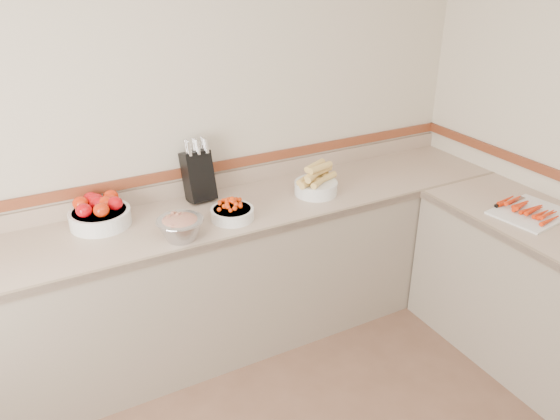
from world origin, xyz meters
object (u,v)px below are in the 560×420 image
knife_block (198,175)px  cherry_tomato_bowl (232,212)px  corn_bowl (316,183)px  cutting_board (530,211)px  tomato_bowl (99,212)px  rhubarb_bowl (180,227)px

knife_block → cherry_tomato_bowl: bearing=-79.0°
corn_bowl → cutting_board: corn_bowl is taller
tomato_bowl → rhubarb_bowl: size_ratio=1.34×
tomato_bowl → cutting_board: bearing=-24.9°
knife_block → cutting_board: knife_block is taller
tomato_bowl → cherry_tomato_bowl: (0.67, -0.28, -0.03)m
knife_block → corn_bowl: size_ratio=1.33×
corn_bowl → rhubarb_bowl: size_ratio=1.18×
corn_bowl → rhubarb_bowl: bearing=-170.1°
rhubarb_bowl → cherry_tomato_bowl: bearing=15.1°
tomato_bowl → cutting_board: (2.20, -1.02, -0.06)m
corn_bowl → knife_block: bearing=157.9°
rhubarb_bowl → cutting_board: rhubarb_bowl is taller
cutting_board → cherry_tomato_bowl: bearing=154.1°
tomato_bowl → corn_bowl: corn_bowl is taller
cherry_tomato_bowl → corn_bowl: corn_bowl is taller
cherry_tomato_bowl → rhubarb_bowl: 0.34m
tomato_bowl → cherry_tomato_bowl: size_ratio=1.35×
knife_block → rhubarb_bowl: size_ratio=1.57×
knife_block → cutting_board: 1.93m
rhubarb_bowl → knife_block: bearing=58.5°
knife_block → corn_bowl: (0.66, -0.27, -0.09)m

